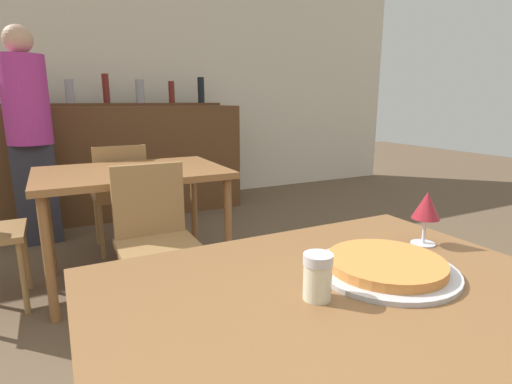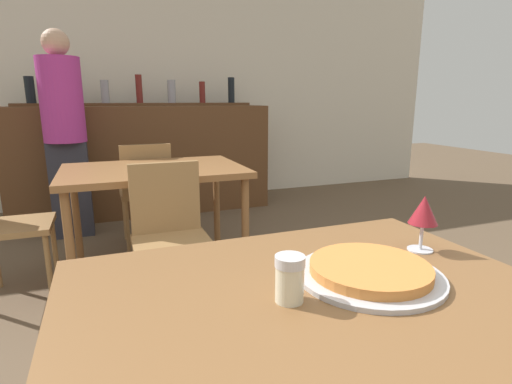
{
  "view_description": "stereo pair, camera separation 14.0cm",
  "coord_description": "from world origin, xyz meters",
  "px_view_note": "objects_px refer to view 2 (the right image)",
  "views": [
    {
      "loc": [
        -0.54,
        -0.67,
        1.19
      ],
      "look_at": [
        0.08,
        0.55,
        0.87
      ],
      "focal_mm": 28.0,
      "sensor_mm": 36.0,
      "label": 1
    },
    {
      "loc": [
        -0.41,
        -0.72,
        1.19
      ],
      "look_at": [
        0.08,
        0.55,
        0.87
      ],
      "focal_mm": 28.0,
      "sensor_mm": 36.0,
      "label": 2
    }
  ],
  "objects_px": {
    "chair_far_side_back": "(146,187)",
    "pizza_tray": "(370,271)",
    "chair_far_side_front": "(170,230)",
    "wine_glass": "(424,212)",
    "cheese_shaker": "(290,278)",
    "person_standing": "(65,128)",
    "chair_far_side_left": "(0,218)"
  },
  "relations": [
    {
      "from": "chair_far_side_back",
      "to": "pizza_tray",
      "type": "bearing_deg",
      "value": 96.17
    },
    {
      "from": "chair_far_side_front",
      "to": "wine_glass",
      "type": "height_order",
      "value": "wine_glass"
    },
    {
      "from": "cheese_shaker",
      "to": "person_standing",
      "type": "relative_size",
      "value": 0.06
    },
    {
      "from": "pizza_tray",
      "to": "chair_far_side_back",
      "type": "bearing_deg",
      "value": 96.17
    },
    {
      "from": "wine_glass",
      "to": "pizza_tray",
      "type": "bearing_deg",
      "value": -158.44
    },
    {
      "from": "chair_far_side_back",
      "to": "person_standing",
      "type": "distance_m",
      "value": 0.91
    },
    {
      "from": "chair_far_side_left",
      "to": "pizza_tray",
      "type": "distance_m",
      "value": 2.27
    },
    {
      "from": "chair_far_side_front",
      "to": "pizza_tray",
      "type": "xyz_separation_m",
      "value": [
        0.27,
        -1.35,
        0.28
      ]
    },
    {
      "from": "chair_far_side_back",
      "to": "wine_glass",
      "type": "distance_m",
      "value": 2.49
    },
    {
      "from": "pizza_tray",
      "to": "cheese_shaker",
      "type": "height_order",
      "value": "cheese_shaker"
    },
    {
      "from": "chair_far_side_back",
      "to": "cheese_shaker",
      "type": "xyz_separation_m",
      "value": [
        0.04,
        -2.54,
        0.32
      ]
    },
    {
      "from": "chair_far_side_left",
      "to": "chair_far_side_front",
      "type": "bearing_deg",
      "value": -122.67
    },
    {
      "from": "chair_far_side_front",
      "to": "chair_far_side_left",
      "type": "distance_m",
      "value": 1.07
    },
    {
      "from": "pizza_tray",
      "to": "chair_far_side_left",
      "type": "bearing_deg",
      "value": 121.34
    },
    {
      "from": "wine_glass",
      "to": "person_standing",
      "type": "bearing_deg",
      "value": 110.6
    },
    {
      "from": "chair_far_side_front",
      "to": "chair_far_side_back",
      "type": "relative_size",
      "value": 1.0
    },
    {
      "from": "pizza_tray",
      "to": "person_standing",
      "type": "distance_m",
      "value": 3.16
    },
    {
      "from": "chair_far_side_back",
      "to": "person_standing",
      "type": "height_order",
      "value": "person_standing"
    },
    {
      "from": "chair_far_side_left",
      "to": "cheese_shaker",
      "type": "relative_size",
      "value": 8.42
    },
    {
      "from": "wine_glass",
      "to": "chair_far_side_left",
      "type": "bearing_deg",
      "value": 127.78
    },
    {
      "from": "cheese_shaker",
      "to": "wine_glass",
      "type": "relative_size",
      "value": 0.64
    },
    {
      "from": "wine_glass",
      "to": "cheese_shaker",
      "type": "bearing_deg",
      "value": -164.71
    },
    {
      "from": "chair_far_side_back",
      "to": "chair_far_side_left",
      "type": "relative_size",
      "value": 1.0
    },
    {
      "from": "pizza_tray",
      "to": "person_standing",
      "type": "height_order",
      "value": "person_standing"
    },
    {
      "from": "person_standing",
      "to": "wine_glass",
      "type": "relative_size",
      "value": 10.97
    },
    {
      "from": "chair_far_side_left",
      "to": "cheese_shaker",
      "type": "xyz_separation_m",
      "value": [
        0.94,
        -1.96,
        0.32
      ]
    },
    {
      "from": "chair_far_side_front",
      "to": "person_standing",
      "type": "xyz_separation_m",
      "value": [
        -0.59,
        1.69,
        0.45
      ]
    },
    {
      "from": "chair_far_side_left",
      "to": "person_standing",
      "type": "bearing_deg",
      "value": -15.77
    },
    {
      "from": "chair_far_side_back",
      "to": "cheese_shaker",
      "type": "bearing_deg",
      "value": 90.95
    },
    {
      "from": "chair_far_side_front",
      "to": "wine_glass",
      "type": "bearing_deg",
      "value": -67.59
    },
    {
      "from": "wine_glass",
      "to": "chair_far_side_back",
      "type": "bearing_deg",
      "value": 102.09
    },
    {
      "from": "pizza_tray",
      "to": "wine_glass",
      "type": "relative_size",
      "value": 2.2
    }
  ]
}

